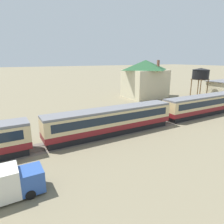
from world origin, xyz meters
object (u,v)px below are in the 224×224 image
(station_house_dark_green_roof, at_px, (145,78))
(water_tower, at_px, (201,74))
(passenger_train, at_px, (113,119))
(delivery_truck_blue, at_px, (0,185))

(station_house_dark_green_roof, xyz_separation_m, water_tower, (14.35, -7.71, 1.22))
(passenger_train, bearing_deg, water_tower, 19.97)
(station_house_dark_green_roof, xyz_separation_m, delivery_truck_blue, (-38.35, -29.67, -4.17))
(passenger_train, distance_m, delivery_truck_blue, 17.35)
(passenger_train, xyz_separation_m, water_tower, (37.50, 13.63, 4.53))
(station_house_dark_green_roof, height_order, water_tower, station_house_dark_green_roof)
(station_house_dark_green_roof, relative_size, water_tower, 1.40)
(delivery_truck_blue, bearing_deg, passenger_train, 28.71)
(passenger_train, distance_m, station_house_dark_green_roof, 31.66)
(water_tower, distance_m, delivery_truck_blue, 57.34)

